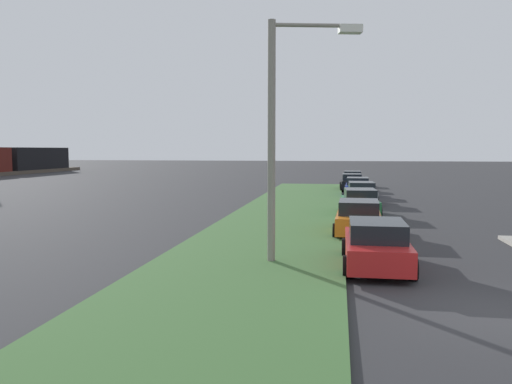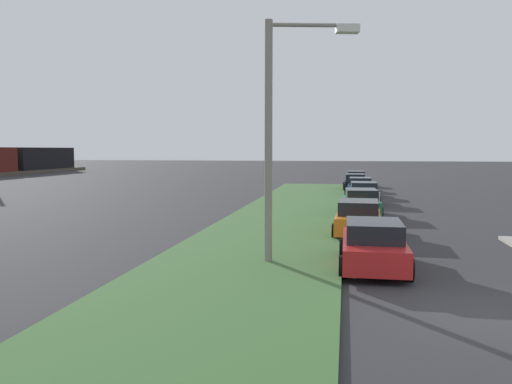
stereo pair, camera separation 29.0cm
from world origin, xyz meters
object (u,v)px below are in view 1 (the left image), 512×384
object	(u,v)px
streetlight	(283,124)
parked_car_blue	(358,187)
parked_car_green	(360,203)
parked_car_silver	(361,193)
parked_car_white	(352,179)
parked_car_orange	(359,218)
parked_car_red	(376,245)
parked_car_black	(352,182)

from	to	relation	value
streetlight	parked_car_blue	bearing A→B (deg)	-7.47
parked_car_green	parked_car_silver	size ratio (longest dim) A/B	1.01
parked_car_green	parked_car_white	distance (m)	23.10
parked_car_silver	parked_car_blue	xyz separation A→B (m)	(5.42, 0.05, 0.00)
parked_car_orange	parked_car_blue	world-z (taller)	same
parked_car_red	parked_car_blue	bearing A→B (deg)	-0.94
parked_car_red	streetlight	world-z (taller)	streetlight
parked_car_orange	parked_car_silver	world-z (taller)	same
parked_car_red	parked_car_white	distance (m)	35.60
parked_car_orange	parked_car_black	world-z (taller)	same
parked_car_red	parked_car_silver	bearing A→B (deg)	-1.29
parked_car_orange	parked_car_green	distance (m)	6.35
parked_car_blue	parked_car_green	bearing A→B (deg)	-179.45
parked_car_blue	streetlight	world-z (taller)	streetlight
parked_car_red	parked_car_silver	world-z (taller)	same
parked_car_green	streetlight	bearing A→B (deg)	164.26
streetlight	parked_car_silver	bearing A→B (deg)	-9.79
parked_car_blue	streetlight	size ratio (longest dim) A/B	0.58
parked_car_black	parked_car_white	size ratio (longest dim) A/B	1.00
parked_car_green	streetlight	xyz separation A→B (m)	(-12.38, 2.86, 3.67)
parked_car_green	parked_car_black	bearing A→B (deg)	-2.63
parked_car_white	parked_car_orange	bearing A→B (deg)	178.42
parked_car_black	streetlight	size ratio (longest dim) A/B	0.58
parked_car_blue	parked_car_white	bearing A→B (deg)	2.53
parked_car_white	streetlight	distance (m)	35.80
parked_car_blue	streetlight	distance (m)	24.36
parked_car_red	parked_car_black	distance (m)	29.80
parked_car_silver	streetlight	size ratio (longest dim) A/B	0.58
streetlight	parked_car_red	bearing A→B (deg)	-92.34
parked_car_black	parked_car_white	xyz separation A→B (m)	(5.79, -0.19, 0.00)
parked_car_silver	parked_car_red	bearing A→B (deg)	177.62
parked_car_blue	parked_car_white	distance (m)	11.60
parked_car_orange	parked_car_green	world-z (taller)	same
parked_car_silver	parked_car_orange	bearing A→B (deg)	175.74
parked_car_orange	streetlight	xyz separation A→B (m)	(-6.04, 2.56, 3.67)
parked_car_green	parked_car_silver	world-z (taller)	same
parked_car_green	parked_car_blue	world-z (taller)	same
parked_car_green	parked_car_white	world-z (taller)	same
parked_car_silver	parked_car_green	bearing A→B (deg)	175.54
parked_car_orange	parked_car_white	bearing A→B (deg)	1.25
parked_car_silver	parked_car_white	world-z (taller)	same
parked_car_orange	parked_car_blue	distance (m)	17.85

